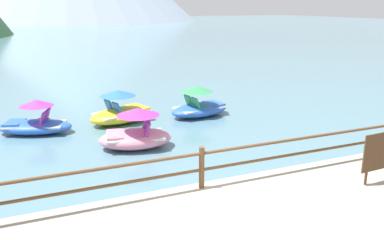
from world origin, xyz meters
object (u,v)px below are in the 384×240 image
Objects in this scene: pedal_boat_0 at (199,106)px; pedal_boat_2 at (35,123)px; sign_board at (382,151)px; pedal_boat_3 at (122,111)px; pedal_boat_1 at (135,134)px.

pedal_boat_0 is 6.14m from pedal_boat_2.
sign_board is 10.82m from pedal_boat_2.
sign_board reaches higher than pedal_boat_0.
pedal_boat_0 is at bearing -1.13° from pedal_boat_2.
pedal_boat_2 is (-6.14, 0.12, -0.03)m from pedal_boat_0.
pedal_boat_0 is 3.08m from pedal_boat_3.
pedal_boat_1 is 0.89× the size of pedal_boat_2.
sign_board is 8.10m from pedal_boat_0.
sign_board is 0.41× the size of pedal_boat_3.
pedal_boat_1 is at bearing -43.88° from pedal_boat_2.
pedal_boat_2 is at bearing 178.87° from pedal_boat_0.
pedal_boat_0 is 4.21m from pedal_boat_1.
pedal_boat_1 is 0.85× the size of pedal_boat_3.
sign_board reaches higher than pedal_boat_1.
pedal_boat_0 is 0.93× the size of pedal_boat_3.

